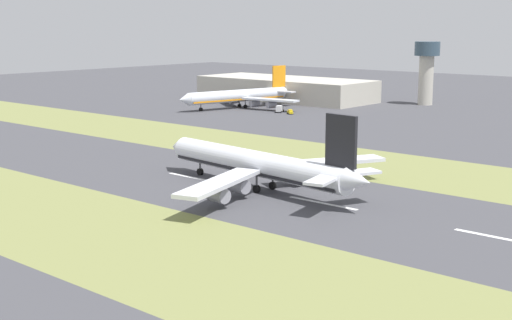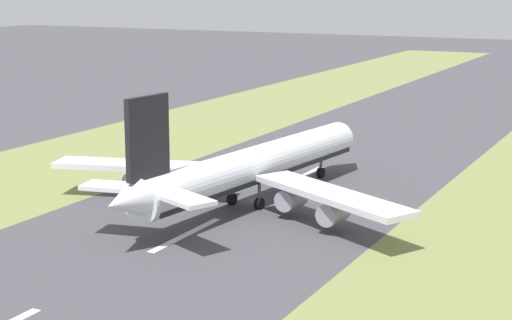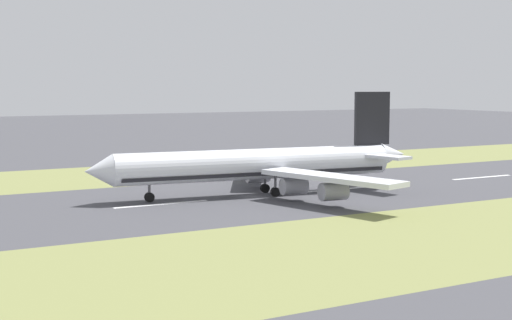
{
  "view_description": "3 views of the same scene",
  "coord_description": "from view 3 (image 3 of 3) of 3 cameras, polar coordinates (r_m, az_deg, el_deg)",
  "views": [
    {
      "loc": [
        -124.64,
        -108.44,
        38.75
      ],
      "look_at": [
        0.88,
        -1.05,
        7.0
      ],
      "focal_mm": 50.0,
      "sensor_mm": 36.0,
      "label": 1
    },
    {
      "loc": [
        60.62,
        -119.21,
        35.13
      ],
      "look_at": [
        0.88,
        -1.05,
        7.0
      ],
      "focal_mm": 60.0,
      "sensor_mm": 36.0,
      "label": 2
    },
    {
      "loc": [
        -120.69,
        64.71,
        21.46
      ],
      "look_at": [
        0.88,
        -1.05,
        7.0
      ],
      "focal_mm": 50.0,
      "sensor_mm": 36.0,
      "label": 3
    }
  ],
  "objects": [
    {
      "name": "centreline_dash_mid",
      "position": [
        149.61,
        6.92,
        -2.32
      ],
      "size": [
        1.2,
        18.0,
        0.01
      ],
      "primitive_type": "cube",
      "color": "silver",
      "rests_on": "ground"
    },
    {
      "name": "grass_median_west",
      "position": [
        101.87,
        11.92,
        -6.32
      ],
      "size": [
        40.0,
        600.0,
        0.01
      ],
      "primitive_type": "cube",
      "color": "olive",
      "rests_on": "ground"
    },
    {
      "name": "airplane_main_jet",
      "position": [
        139.8,
        0.72,
        -0.37
      ],
      "size": [
        63.72,
        67.19,
        20.2
      ],
      "color": "silver",
      "rests_on": "ground"
    },
    {
      "name": "centreline_dash_near",
      "position": [
        175.62,
        17.64,
        -1.33
      ],
      "size": [
        1.2,
        18.0,
        0.01
      ],
      "primitive_type": "cube",
      "color": "silver",
      "rests_on": "ground"
    },
    {
      "name": "grass_median_east",
      "position": [
        179.17,
        -7.02,
        -0.95
      ],
      "size": [
        40.0,
        600.0,
        0.01
      ],
      "primitive_type": "cube",
      "color": "olive",
      "rests_on": "ground"
    },
    {
      "name": "ground_plane",
      "position": [
        138.62,
        -0.21,
        -2.93
      ],
      "size": [
        800.0,
        800.0,
        0.0
      ],
      "primitive_type": "plane",
      "color": "#424247"
    },
    {
      "name": "centreline_dash_far",
      "position": [
        130.85,
        -7.55,
        -3.52
      ],
      "size": [
        1.2,
        18.0,
        0.01
      ],
      "primitive_type": "cube",
      "color": "silver",
      "rests_on": "ground"
    }
  ]
}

